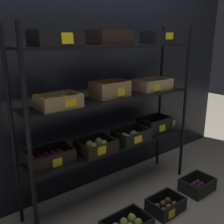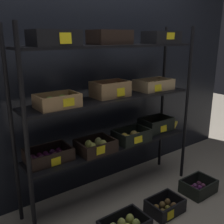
# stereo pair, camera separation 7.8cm
# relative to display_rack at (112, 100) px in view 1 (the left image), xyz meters

# --- Properties ---
(ground_plane) EXTENTS (10.00, 10.00, 0.00)m
(ground_plane) POSITION_rel_display_rack_xyz_m (-0.01, -0.00, -0.94)
(ground_plane) COLOR gray
(storefront_wall) EXTENTS (4.05, 0.12, 2.66)m
(storefront_wall) POSITION_rel_display_rack_xyz_m (-0.01, 0.37, 0.39)
(storefront_wall) COLOR black
(storefront_wall) RESTS_ON ground_plane
(display_rack) EXTENTS (1.77, 0.37, 1.57)m
(display_rack) POSITION_rel_display_rack_xyz_m (0.00, 0.00, 0.00)
(display_rack) COLOR black
(display_rack) RESTS_ON ground_plane
(crate_ground_kiwi) EXTENTS (0.30, 0.23, 0.12)m
(crate_ground_kiwi) POSITION_rel_display_rack_xyz_m (0.21, -0.48, -0.90)
(crate_ground_kiwi) COLOR black
(crate_ground_kiwi) RESTS_ON ground_plane
(crate_ground_plum) EXTENTS (0.32, 0.24, 0.13)m
(crate_ground_plum) POSITION_rel_display_rack_xyz_m (0.70, -0.47, -0.90)
(crate_ground_plum) COLOR black
(crate_ground_plum) RESTS_ON ground_plane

